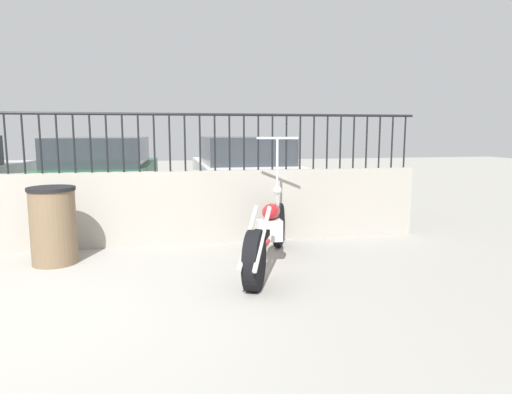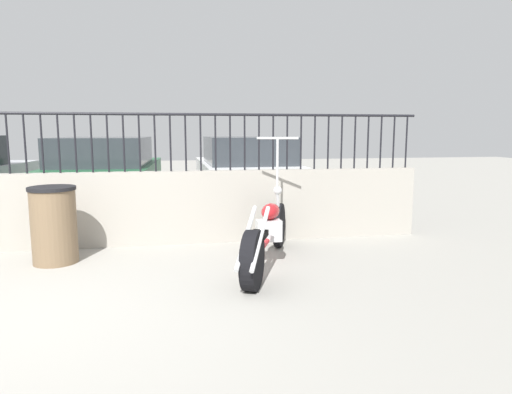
% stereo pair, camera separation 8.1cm
% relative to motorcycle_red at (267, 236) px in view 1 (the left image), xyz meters
% --- Properties ---
extents(ground_plane, '(40.00, 40.00, 0.00)m').
position_rel_motorcycle_red_xyz_m(ground_plane, '(-2.20, -1.00, -0.37)').
color(ground_plane, gray).
extents(low_wall, '(9.30, 0.18, 0.98)m').
position_rel_motorcycle_red_xyz_m(low_wall, '(-2.20, 1.31, 0.13)').
color(low_wall, '#9E998E').
rests_on(low_wall, ground_plane).
extents(fence_railing, '(9.30, 0.04, 0.76)m').
position_rel_motorcycle_red_xyz_m(fence_railing, '(-2.20, 1.31, 1.13)').
color(fence_railing, black).
rests_on(fence_railing, low_wall).
extents(motorcycle_red, '(1.04, 2.21, 1.44)m').
position_rel_motorcycle_red_xyz_m(motorcycle_red, '(0.00, 0.00, 0.00)').
color(motorcycle_red, black).
rests_on(motorcycle_red, ground_plane).
extents(trash_bin, '(0.52, 0.52, 0.89)m').
position_rel_motorcycle_red_xyz_m(trash_bin, '(-2.35, 0.64, 0.08)').
color(trash_bin, brown).
rests_on(trash_bin, ground_plane).
extents(car_green, '(1.90, 4.10, 1.40)m').
position_rel_motorcycle_red_xyz_m(car_green, '(-2.19, 3.79, 0.34)').
color(car_green, black).
rests_on(car_green, ground_plane).
extents(car_white, '(1.78, 4.12, 1.40)m').
position_rel_motorcycle_red_xyz_m(car_white, '(0.47, 4.18, 0.33)').
color(car_white, black).
rests_on(car_white, ground_plane).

